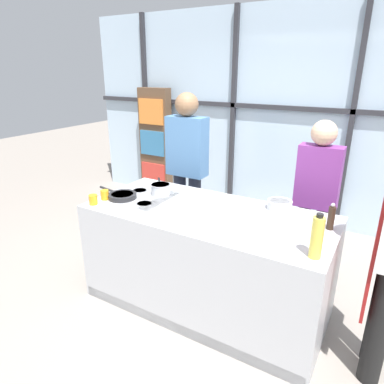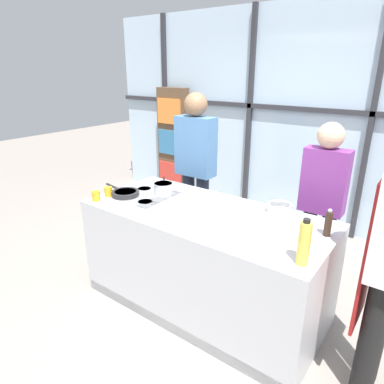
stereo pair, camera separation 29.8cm
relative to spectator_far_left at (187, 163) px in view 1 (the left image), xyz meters
name	(u,v)px [view 1 (the left image)]	position (x,y,z in m)	size (l,w,h in m)	color
ground_plane	(206,302)	(0.70, -0.83, -1.03)	(18.00, 18.00, 0.00)	gray
back_window_wall	(288,118)	(0.70, 1.40, 0.38)	(6.40, 0.10, 2.80)	silver
bookshelf	(155,144)	(-1.34, 1.22, -0.15)	(0.53, 0.19, 1.74)	brown
demo_island	(206,259)	(0.70, -0.83, -0.57)	(2.05, 0.94, 0.91)	#B7BABF
spectator_far_left	(187,163)	(0.00, 0.00, 0.00)	(0.44, 0.25, 1.79)	#232838
spectator_center_left	(316,194)	(1.40, 0.00, -0.10)	(0.38, 0.22, 1.61)	black
frying_pan	(122,195)	(-0.12, -0.95, -0.10)	(0.46, 0.26, 0.04)	#232326
saucepan	(161,189)	(0.14, -0.70, -0.06)	(0.25, 0.28, 0.10)	silver
white_plate	(252,224)	(1.12, -0.89, -0.11)	(0.24, 0.24, 0.01)	white
mixing_bowl	(280,205)	(1.20, -0.48, -0.08)	(0.21, 0.21, 0.08)	silver
oil_bottle	(317,237)	(1.63, -1.14, 0.02)	(0.08, 0.08, 0.30)	#E0CC4C
pepper_grinder	(331,217)	(1.64, -0.67, -0.03)	(0.05, 0.05, 0.21)	#332319
juice_glass_near	(93,200)	(-0.23, -1.20, -0.08)	(0.07, 0.07, 0.09)	orange
juice_glass_far	(105,195)	(-0.23, -1.06, -0.08)	(0.07, 0.07, 0.09)	orange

